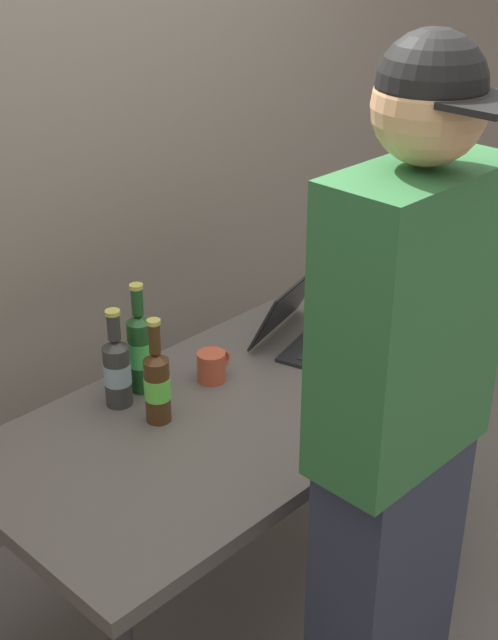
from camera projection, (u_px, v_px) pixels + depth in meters
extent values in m
plane|color=slate|center=(238.00, 596.00, 2.77)|extent=(8.00, 8.00, 0.00)
cube|color=#56514C|center=(236.00, 411.00, 2.45)|extent=(1.49, 0.78, 0.04)
cylinder|color=#2D2D30|center=(453.00, 459.00, 2.85)|extent=(0.05, 0.05, 0.68)
cylinder|color=#2D2D30|center=(303.00, 387.00, 3.26)|extent=(0.05, 0.05, 0.68)
cube|color=black|center=(331.00, 345.00, 2.74)|extent=(0.39, 0.30, 0.01)
cube|color=#232326|center=(336.00, 344.00, 2.73)|extent=(0.32, 0.20, 0.00)
cube|color=black|center=(287.00, 305.00, 2.76)|extent=(0.36, 0.19, 0.20)
cube|color=black|center=(288.00, 305.00, 2.76)|extent=(0.33, 0.17, 0.18)
cylinder|color=#333333|center=(118.00, 376.00, 2.41)|extent=(0.08, 0.08, 0.18)
cone|color=#333333|center=(115.00, 343.00, 2.36)|extent=(0.08, 0.08, 0.03)
cylinder|color=#333333|center=(114.00, 327.00, 2.34)|extent=(0.04, 0.04, 0.08)
cylinder|color=#BFB74C|center=(112.00, 313.00, 2.32)|extent=(0.04, 0.04, 0.01)
cylinder|color=#8EA8BC|center=(117.00, 373.00, 2.40)|extent=(0.08, 0.08, 0.06)
cylinder|color=#472B14|center=(157.00, 390.00, 2.33)|extent=(0.07, 0.07, 0.19)
cone|color=#472B14|center=(155.00, 357.00, 2.28)|extent=(0.07, 0.07, 0.02)
cylinder|color=#472B14|center=(154.00, 338.00, 2.26)|extent=(0.03, 0.03, 0.08)
cylinder|color=#BFB74C|center=(154.00, 322.00, 2.24)|extent=(0.04, 0.04, 0.01)
cylinder|color=#63DC46|center=(157.00, 388.00, 2.33)|extent=(0.07, 0.07, 0.07)
cylinder|color=#1E5123|center=(141.00, 356.00, 2.47)|extent=(0.07, 0.07, 0.22)
cone|color=#1E5123|center=(138.00, 318.00, 2.41)|extent=(0.07, 0.07, 0.02)
cylinder|color=#1E5123|center=(137.00, 301.00, 2.39)|extent=(0.03, 0.03, 0.08)
cylinder|color=#BFB74C|center=(136.00, 286.00, 2.37)|extent=(0.04, 0.04, 0.01)
cylinder|color=#49CD5A|center=(140.00, 353.00, 2.46)|extent=(0.07, 0.07, 0.08)
cube|color=#2D3347|center=(381.00, 610.00, 2.10)|extent=(0.35, 0.20, 0.94)
cube|color=#2D6B38|center=(409.00, 322.00, 1.73)|extent=(0.42, 0.21, 0.64)
sphere|color=tan|center=(429.00, 107.00, 1.54)|extent=(0.21, 0.21, 0.21)
sphere|color=black|center=(431.00, 86.00, 1.52)|extent=(0.20, 0.20, 0.20)
cube|color=black|center=(492.00, 103.00, 1.45)|extent=(0.17, 0.12, 0.01)
cylinder|color=#BF4C33|center=(211.00, 366.00, 2.54)|extent=(0.08, 0.08, 0.09)
torus|color=#BF4C33|center=(222.00, 360.00, 2.57)|extent=(0.06, 0.01, 0.06)
cube|color=gray|center=(51.00, 151.00, 2.67)|extent=(6.00, 0.10, 2.60)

